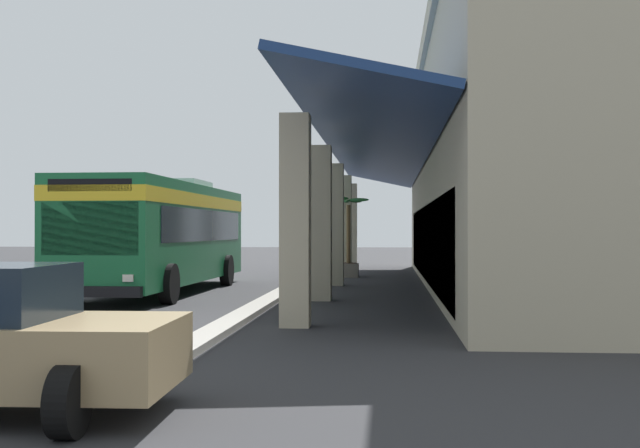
{
  "coord_description": "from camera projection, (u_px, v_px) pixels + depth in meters",
  "views": [
    {
      "loc": [
        26.16,
        7.06,
        1.81
      ],
      "look_at": [
        7.44,
        5.48,
        1.96
      ],
      "focal_mm": 45.61,
      "sensor_mm": 36.0,
      "label": 1
    }
  ],
  "objects": [
    {
      "name": "transit_bus",
      "position": [
        162.0,
        229.0,
        23.6
      ],
      "size": [
        11.24,
        2.93,
        3.34
      ],
      "color": "#196638",
      "rests_on": "ground"
    },
    {
      "name": "potted_palm",
      "position": [
        348.0,
        255.0,
        31.2
      ],
      "size": [
        1.82,
        1.47,
        3.12
      ],
      "color": "gray",
      "rests_on": "ground"
    },
    {
      "name": "ground",
      "position": [
        418.0,
        287.0,
        25.97
      ],
      "size": [
        120.0,
        120.0,
        0.0
      ],
      "primitive_type": "plane",
      "color": "#2D2D30"
    },
    {
      "name": "plaza_building",
      "position": [
        597.0,
        164.0,
        25.92
      ],
      "size": [
        28.85,
        14.4,
        7.85
      ],
      "color": "#B2A88E",
      "rests_on": "ground"
    },
    {
      "name": "curb_strip",
      "position": [
        297.0,
        283.0,
        26.7
      ],
      "size": [
        34.26,
        0.5,
        0.12
      ],
      "primitive_type": "cube",
      "color": "#9E998E",
      "rests_on": "ground"
    }
  ]
}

